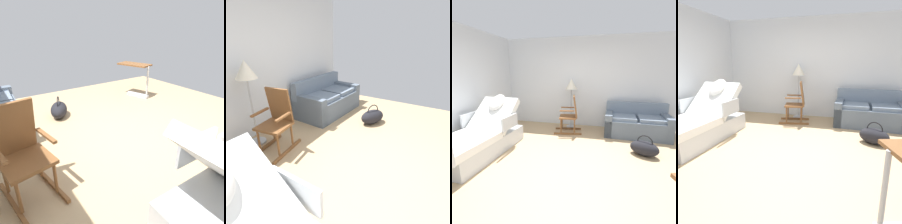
# 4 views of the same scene
# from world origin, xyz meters

# --- Properties ---
(ground_plane) EXTENTS (6.26, 6.26, 0.00)m
(ground_plane) POSITION_xyz_m (0.00, 0.00, 0.00)
(ground_plane) COLOR tan
(rocking_chair) EXTENTS (0.83, 0.60, 1.05)m
(rocking_chair) POSITION_xyz_m (-0.27, 1.74, 0.50)
(rocking_chair) COLOR brown
(rocking_chair) RESTS_ON ground
(overbed_table) EXTENTS (0.88, 0.62, 0.84)m
(overbed_table) POSITION_xyz_m (1.57, -1.41, 0.53)
(overbed_table) COLOR #B2B5BA
(overbed_table) RESTS_ON ground
(duffel_bag) EXTENTS (0.64, 0.54, 0.43)m
(duffel_bag) POSITION_xyz_m (1.47, 0.73, 0.15)
(duffel_bag) COLOR black
(duffel_bag) RESTS_ON ground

